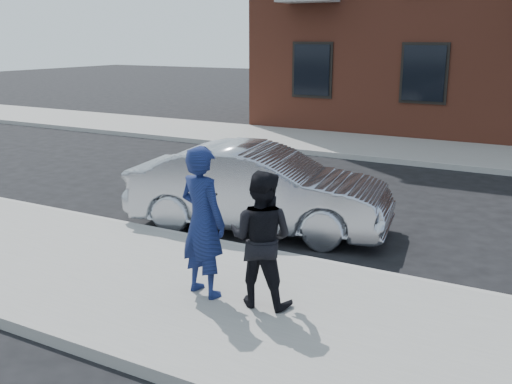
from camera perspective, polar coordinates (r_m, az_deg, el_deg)
The scene contains 6 objects.
ground at distance 6.99m, azimuth 17.91°, elevation -14.47°, with size 100.00×100.00×0.00m, color black.
near_sidewalk at distance 6.74m, azimuth 17.50°, elevation -14.87°, with size 50.00×3.50×0.15m, color gray.
near_curb at distance 8.34m, azimuth 20.19°, elevation -9.20°, with size 50.00×0.10×0.15m, color #999691.
silver_sedan at distance 10.39m, azimuth 0.27°, elevation 0.30°, with size 1.58×4.53×1.49m, color #999BA3.
man_hoodie at distance 7.41m, azimuth -5.11°, elevation -2.83°, with size 0.78×0.60×1.90m.
man_peacoat at distance 7.13m, azimuth 0.49°, elevation -4.47°, with size 0.89×0.73×1.67m.
Camera 1 is at (1.03, -6.07, 3.31)m, focal length 42.00 mm.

